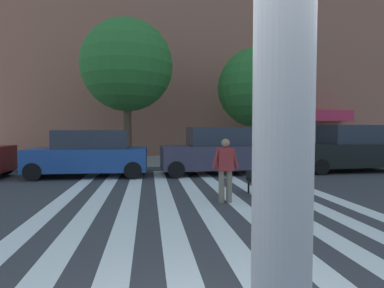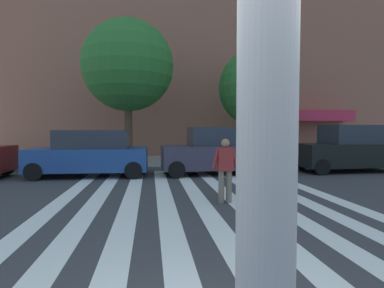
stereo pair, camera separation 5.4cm
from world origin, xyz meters
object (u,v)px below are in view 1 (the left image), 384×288
street_tree_nearest (127,66)px  pedestrian_dog_walker (225,167)px  parked_car_third_in_line (220,151)px  street_tree_middle (257,88)px  parked_car_behind_first (90,154)px  pedestrian_bystander (354,144)px  parked_car_fourth_in_line (348,149)px  dog_on_leash (253,179)px

street_tree_nearest → pedestrian_dog_walker: street_tree_nearest is taller
street_tree_nearest → parked_car_third_in_line: bearing=-39.6°
street_tree_middle → parked_car_behind_first: bearing=-156.2°
parked_car_third_in_line → pedestrian_bystander: (8.22, 2.99, 0.12)m
parked_car_fourth_in_line → dog_on_leash: (-5.81, -4.24, -0.53)m
parked_car_behind_first → street_tree_nearest: 5.44m
parked_car_third_in_line → street_tree_middle: bearing=51.3°
parked_car_fourth_in_line → street_tree_nearest: size_ratio=0.63×
dog_on_leash → pedestrian_bystander: (8.22, 7.23, 0.63)m
dog_on_leash → parked_car_third_in_line: bearing=90.0°
parked_car_third_in_line → street_tree_middle: 5.56m
parked_car_third_in_line → street_tree_nearest: (-4.01, 3.31, 4.07)m
parked_car_fourth_in_line → street_tree_middle: size_ratio=0.74×
parked_car_fourth_in_line → pedestrian_bystander: 3.85m
street_tree_nearest → parked_car_behind_first: bearing=-110.9°
parked_car_third_in_line → dog_on_leash: 4.27m
parked_car_fourth_in_line → dog_on_leash: 7.21m
parked_car_third_in_line → pedestrian_dog_walker: size_ratio=2.95×
parked_car_fourth_in_line → street_tree_nearest: street_tree_nearest is taller
parked_car_fourth_in_line → dog_on_leash: parked_car_fourth_in_line is taller
parked_car_fourth_in_line → dog_on_leash: size_ratio=4.23×
parked_car_behind_first → dog_on_leash: parked_car_behind_first is taller
street_tree_nearest → pedestrian_dog_walker: size_ratio=4.38×
dog_on_leash → pedestrian_bystander: pedestrian_bystander is taller
street_tree_middle → pedestrian_dog_walker: size_ratio=3.72×
pedestrian_dog_walker → parked_car_behind_first: bearing=129.8°
street_tree_middle → pedestrian_bystander: street_tree_middle is taller
pedestrian_bystander → parked_car_fourth_in_line: bearing=-128.8°
dog_on_leash → parked_car_fourth_in_line: bearing=36.1°
parked_car_behind_first → pedestrian_dog_walker: size_ratio=2.80×
parked_car_third_in_line → street_tree_nearest: bearing=140.4°
parked_car_behind_first → parked_car_fourth_in_line: 11.08m
street_tree_middle → parked_car_third_in_line: bearing=-128.7°
parked_car_fourth_in_line → street_tree_middle: street_tree_middle is taller
pedestrian_dog_walker → pedestrian_bystander: 12.29m
street_tree_middle → pedestrian_dog_walker: 10.04m
pedestrian_dog_walker → pedestrian_bystander: size_ratio=1.00×
parked_car_behind_first → street_tree_middle: size_ratio=0.75×
street_tree_nearest → parked_car_fourth_in_line: bearing=-18.7°
parked_car_behind_first → street_tree_nearest: street_tree_nearest is taller
parked_car_fourth_in_line → pedestrian_dog_walker: (-6.84, -5.10, -0.05)m
street_tree_middle → dog_on_leash: (-2.87, -7.82, -3.66)m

